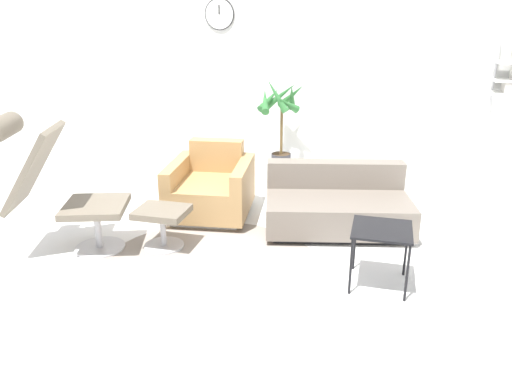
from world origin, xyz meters
name	(u,v)px	position (x,y,z in m)	size (l,w,h in m)	color
ground_plane	(231,260)	(0.00, 0.00, 0.00)	(12.00, 12.00, 0.00)	white
wall_back	(298,61)	(0.00, 3.02, 1.40)	(12.00, 0.09, 2.80)	silver
round_rug	(209,266)	(-0.14, -0.14, 0.00)	(1.88, 1.88, 0.01)	gray
lounge_chair	(48,174)	(-1.55, -0.19, 0.71)	(1.15, 0.82, 1.21)	#BCBCC1
ottoman	(162,219)	(-0.67, 0.10, 0.27)	(0.45, 0.38, 0.37)	#BCBCC1
armchair_red	(211,189)	(-0.51, 0.97, 0.27)	(0.91, 0.99, 0.72)	silver
couch_low	(337,206)	(0.79, 0.94, 0.22)	(1.52, 1.10, 0.60)	black
side_table	(382,234)	(1.23, -0.08, 0.43)	(0.44, 0.44, 0.47)	black
potted_plant	(280,123)	(-0.13, 2.61, 0.66)	(0.62, 0.61, 1.24)	#333338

